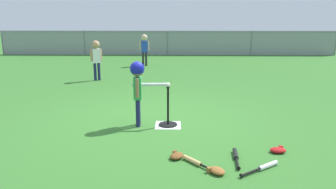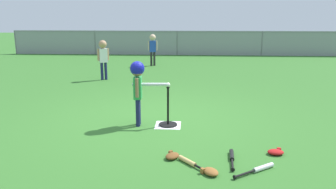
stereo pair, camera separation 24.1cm
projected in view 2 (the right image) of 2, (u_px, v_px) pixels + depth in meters
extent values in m
plane|color=#336B28|center=(156.00, 119.00, 6.01)|extent=(60.00, 60.00, 0.00)
cube|color=white|center=(168.00, 125.00, 5.67)|extent=(0.44, 0.44, 0.01)
cylinder|color=black|center=(168.00, 125.00, 5.67)|extent=(0.32, 0.32, 0.03)
cylinder|color=black|center=(168.00, 106.00, 5.59)|extent=(0.04, 0.04, 0.66)
cylinder|color=black|center=(168.00, 87.00, 5.51)|extent=(0.06, 0.06, 0.02)
sphere|color=white|center=(168.00, 85.00, 5.50)|extent=(0.07, 0.07, 0.07)
cylinder|color=#191E4C|center=(139.00, 111.00, 5.67)|extent=(0.07, 0.07, 0.48)
cylinder|color=#191E4C|center=(138.00, 113.00, 5.57)|extent=(0.07, 0.07, 0.48)
cube|color=green|center=(138.00, 88.00, 5.52)|extent=(0.14, 0.22, 0.37)
cylinder|color=#8C6647|center=(138.00, 85.00, 5.64)|extent=(0.05, 0.05, 0.32)
cylinder|color=#8C6647|center=(137.00, 88.00, 5.38)|extent=(0.05, 0.05, 0.32)
sphere|color=#8C6647|center=(137.00, 70.00, 5.45)|extent=(0.21, 0.21, 0.21)
sphere|color=#141999|center=(137.00, 68.00, 5.44)|extent=(0.24, 0.24, 0.24)
cylinder|color=silver|center=(150.00, 84.00, 5.50)|extent=(0.60, 0.09, 0.06)
cylinder|color=#262626|center=(154.00, 59.00, 12.34)|extent=(0.08, 0.08, 0.52)
cylinder|color=#262626|center=(151.00, 59.00, 12.33)|extent=(0.08, 0.08, 0.52)
cube|color=#2347B7|center=(153.00, 46.00, 12.22)|extent=(0.25, 0.17, 0.41)
cylinder|color=beige|center=(157.00, 46.00, 12.23)|extent=(0.06, 0.06, 0.35)
cylinder|color=beige|center=(149.00, 46.00, 12.20)|extent=(0.06, 0.06, 0.35)
sphere|color=beige|center=(153.00, 37.00, 12.14)|extent=(0.23, 0.23, 0.23)
cylinder|color=#191E4C|center=(106.00, 71.00, 9.65)|extent=(0.08, 0.08, 0.52)
cylinder|color=#191E4C|center=(102.00, 71.00, 9.61)|extent=(0.08, 0.08, 0.52)
cube|color=white|center=(103.00, 56.00, 9.52)|extent=(0.27, 0.23, 0.40)
cylinder|color=tan|center=(108.00, 54.00, 9.57)|extent=(0.06, 0.06, 0.34)
cylinder|color=tan|center=(98.00, 55.00, 9.46)|extent=(0.06, 0.06, 0.34)
sphere|color=tan|center=(103.00, 44.00, 9.44)|extent=(0.23, 0.23, 0.23)
cylinder|color=silver|center=(263.00, 167.00, 4.03)|extent=(0.29, 0.23, 0.06)
cylinder|color=black|center=(245.00, 174.00, 3.87)|extent=(0.27, 0.21, 0.03)
cylinder|color=black|center=(235.00, 177.00, 3.79)|extent=(0.04, 0.05, 0.05)
cylinder|color=#DBB266|center=(187.00, 161.00, 4.21)|extent=(0.24, 0.27, 0.06)
cylinder|color=black|center=(203.00, 170.00, 3.97)|extent=(0.22, 0.25, 0.03)
cylinder|color=black|center=(212.00, 174.00, 3.85)|extent=(0.05, 0.04, 0.05)
cylinder|color=black|center=(232.00, 155.00, 4.39)|extent=(0.09, 0.29, 0.06)
cylinder|color=black|center=(232.00, 164.00, 4.11)|extent=(0.05, 0.29, 0.03)
cylinder|color=black|center=(233.00, 170.00, 3.97)|extent=(0.05, 0.02, 0.05)
ellipsoid|color=#B21919|center=(276.00, 152.00, 4.47)|extent=(0.23, 0.17, 0.07)
cube|color=#B21919|center=(279.00, 150.00, 4.54)|extent=(0.05, 0.04, 0.06)
ellipsoid|color=brown|center=(172.00, 156.00, 4.35)|extent=(0.25, 0.27, 0.07)
cube|color=brown|center=(171.00, 153.00, 4.44)|extent=(0.06, 0.06, 0.06)
ellipsoid|color=brown|center=(211.00, 172.00, 3.91)|extent=(0.25, 0.27, 0.07)
cube|color=brown|center=(203.00, 171.00, 3.93)|extent=(0.06, 0.06, 0.06)
cylinder|color=slate|center=(15.00, 42.00, 16.13)|extent=(0.06, 0.06, 1.15)
cylinder|color=slate|center=(95.00, 43.00, 15.88)|extent=(0.06, 0.06, 1.15)
cylinder|color=slate|center=(177.00, 43.00, 15.62)|extent=(0.06, 0.06, 1.15)
cylinder|color=slate|center=(262.00, 43.00, 15.37)|extent=(0.06, 0.06, 1.15)
cube|color=gray|center=(177.00, 32.00, 15.50)|extent=(16.00, 0.03, 0.03)
cube|color=gray|center=(177.00, 43.00, 15.62)|extent=(16.00, 0.01, 1.15)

